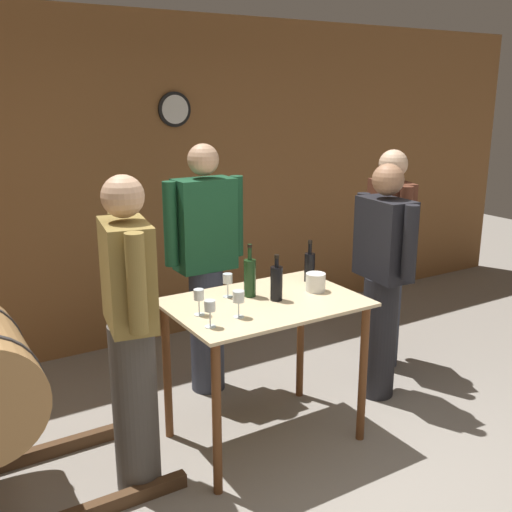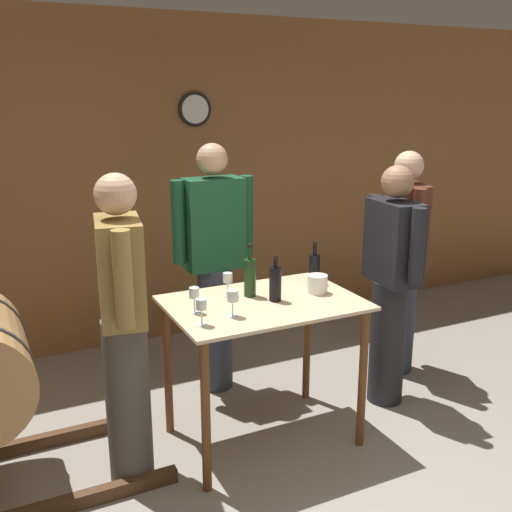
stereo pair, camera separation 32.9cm
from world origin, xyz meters
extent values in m
plane|color=gray|center=(0.00, 0.00, 0.00)|extent=(14.00, 14.00, 0.00)
cube|color=brown|center=(0.00, 2.64, 1.35)|extent=(8.40, 0.05, 2.70)
cylinder|color=black|center=(0.18, 2.60, 1.94)|extent=(0.28, 0.03, 0.28)
cylinder|color=white|center=(0.18, 2.58, 1.94)|extent=(0.23, 0.01, 0.23)
cube|color=beige|center=(-0.09, 0.78, 0.89)|extent=(1.12, 0.77, 0.02)
cylinder|color=brown|center=(-0.59, 0.46, 0.44)|extent=(0.05, 0.05, 0.88)
cylinder|color=brown|center=(0.41, 0.46, 0.44)|extent=(0.05, 0.05, 0.88)
cylinder|color=brown|center=(-0.59, 1.11, 0.44)|extent=(0.05, 0.05, 0.88)
cylinder|color=brown|center=(0.41, 1.11, 0.44)|extent=(0.05, 0.05, 0.88)
cylinder|color=#193819|center=(-0.12, 0.91, 1.01)|extent=(0.07, 0.07, 0.23)
cylinder|color=#193819|center=(-0.12, 0.91, 1.17)|extent=(0.02, 0.02, 0.10)
cylinder|color=black|center=(-0.12, 0.91, 1.21)|extent=(0.03, 0.03, 0.02)
cylinder|color=black|center=(-0.02, 0.76, 1.00)|extent=(0.07, 0.07, 0.20)
cylinder|color=black|center=(-0.02, 0.76, 1.14)|extent=(0.02, 0.02, 0.07)
cylinder|color=black|center=(-0.02, 0.76, 1.17)|extent=(0.03, 0.03, 0.02)
cylinder|color=black|center=(0.36, 0.96, 0.99)|extent=(0.07, 0.07, 0.18)
cylinder|color=black|center=(0.36, 0.96, 1.13)|extent=(0.02, 0.02, 0.09)
cylinder|color=black|center=(0.36, 0.96, 1.16)|extent=(0.03, 0.03, 0.02)
cylinder|color=silver|center=(-0.55, 0.59, 0.90)|extent=(0.06, 0.06, 0.00)
cylinder|color=silver|center=(-0.55, 0.59, 0.95)|extent=(0.01, 0.01, 0.09)
cylinder|color=silver|center=(-0.55, 0.59, 1.02)|extent=(0.06, 0.06, 0.06)
cylinder|color=silver|center=(-0.52, 0.78, 0.90)|extent=(0.06, 0.06, 0.00)
cylinder|color=silver|center=(-0.52, 0.78, 0.95)|extent=(0.01, 0.01, 0.08)
cylinder|color=silver|center=(-0.52, 0.78, 1.02)|extent=(0.06, 0.06, 0.06)
cylinder|color=silver|center=(-0.35, 0.64, 0.90)|extent=(0.06, 0.06, 0.00)
cylinder|color=silver|center=(-0.35, 0.64, 0.95)|extent=(0.01, 0.01, 0.08)
cylinder|color=silver|center=(-0.35, 0.64, 1.02)|extent=(0.06, 0.06, 0.06)
cylinder|color=silver|center=(-0.24, 0.96, 0.90)|extent=(0.06, 0.06, 0.00)
cylinder|color=silver|center=(-0.24, 0.96, 0.95)|extent=(0.01, 0.01, 0.08)
cylinder|color=silver|center=(-0.24, 0.96, 1.02)|extent=(0.06, 0.06, 0.06)
cylinder|color=white|center=(0.27, 0.78, 0.96)|extent=(0.12, 0.12, 0.11)
cylinder|color=#333847|center=(-0.09, 1.55, 0.45)|extent=(0.24, 0.24, 0.90)
cube|color=#194C2D|center=(-0.09, 1.55, 1.22)|extent=(0.40, 0.22, 0.62)
sphere|color=tan|center=(-0.09, 1.55, 1.65)|extent=(0.21, 0.21, 0.21)
cylinder|color=#194C2D|center=(0.16, 1.55, 1.25)|extent=(0.09, 0.09, 0.56)
cylinder|color=#194C2D|center=(-0.34, 1.55, 1.25)|extent=(0.09, 0.09, 0.56)
cylinder|color=#333847|center=(1.27, 1.19, 0.44)|extent=(0.24, 0.24, 0.88)
cube|color=#592D1E|center=(1.27, 1.19, 1.17)|extent=(0.34, 0.45, 0.57)
sphere|color=beige|center=(1.27, 1.19, 1.58)|extent=(0.21, 0.21, 0.21)
cylinder|color=#592D1E|center=(1.35, 1.43, 1.20)|extent=(0.09, 0.09, 0.51)
cylinder|color=#592D1E|center=(1.18, 0.96, 1.20)|extent=(0.09, 0.09, 0.51)
cylinder|color=#4C4742|center=(-0.92, 0.75, 0.47)|extent=(0.24, 0.24, 0.94)
cube|color=olive|center=(-0.92, 0.75, 1.21)|extent=(0.29, 0.43, 0.53)
sphere|color=tan|center=(-0.92, 0.75, 1.60)|extent=(0.21, 0.21, 0.21)
cylinder|color=olive|center=(-0.97, 0.50, 1.23)|extent=(0.09, 0.09, 0.48)
cylinder|color=olive|center=(-0.88, 0.99, 1.23)|extent=(0.09, 0.09, 0.48)
cylinder|color=#232328|center=(0.89, 0.84, 0.43)|extent=(0.24, 0.24, 0.87)
cube|color=black|center=(0.89, 0.84, 1.14)|extent=(0.25, 0.42, 0.54)
sphere|color=#9E7051|center=(0.89, 0.84, 1.53)|extent=(0.21, 0.21, 0.21)
cylinder|color=black|center=(0.91, 1.09, 1.16)|extent=(0.09, 0.09, 0.49)
cylinder|color=black|center=(0.87, 0.60, 1.16)|extent=(0.09, 0.09, 0.49)
camera|label=1|loc=(-1.86, -2.01, 2.08)|focal=42.00mm
camera|label=2|loc=(-1.57, -2.16, 2.08)|focal=42.00mm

